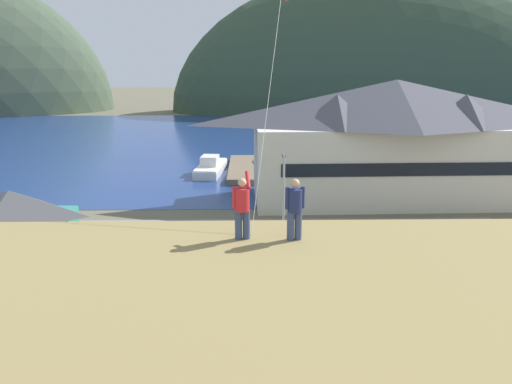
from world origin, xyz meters
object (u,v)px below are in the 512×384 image
(parked_car_front_row_red, at_px, (224,251))
(parked_car_back_row_right, at_px, (425,292))
(moored_boat_outer_mooring, at_px, (271,160))
(person_companion, at_px, (295,207))
(moored_boat_wharfside, at_px, (211,167))
(parking_light_pole, at_px, (284,190))
(wharf_dock, at_px, (242,169))
(parked_car_back_row_left, at_px, (137,255))
(parked_car_mid_row_far, at_px, (496,245))
(parked_car_front_row_silver, at_px, (216,303))
(parked_car_lone_by_shed, at_px, (313,242))
(parked_car_corner_spot, at_px, (390,241))
(person_kite_flyer, at_px, (242,206))
(storage_shed_near_lot, at_px, (14,232))
(parked_car_front_row_end, at_px, (110,305))
(harbor_lodge, at_px, (393,138))

(parked_car_front_row_red, bearing_deg, parked_car_back_row_right, -28.31)
(moored_boat_outer_mooring, bearing_deg, person_companion, -92.23)
(moored_boat_wharfside, bearing_deg, parking_light_pole, -72.86)
(wharf_dock, bearing_deg, parked_car_back_row_left, -102.38)
(parked_car_mid_row_far, xyz_separation_m, parked_car_back_row_right, (-6.84, -6.17, 0.00))
(person_companion, bearing_deg, wharf_dock, 92.54)
(parked_car_front_row_silver, xyz_separation_m, parked_car_lone_by_shed, (5.77, 7.90, 0.00))
(parked_car_front_row_silver, relative_size, parked_car_mid_row_far, 1.01)
(moored_boat_wharfside, bearing_deg, parked_car_corner_spot, -61.94)
(person_kite_flyer, bearing_deg, moored_boat_wharfside, 95.76)
(storage_shed_near_lot, height_order, parked_car_back_row_right, storage_shed_near_lot)
(parking_light_pole, bearing_deg, wharf_dock, 97.71)
(parked_car_corner_spot, distance_m, parked_car_front_row_end, 17.59)
(parked_car_front_row_silver, bearing_deg, parked_car_back_row_left, 130.56)
(parked_car_front_row_red, bearing_deg, parked_car_front_row_end, -127.72)
(parked_car_front_row_silver, bearing_deg, parked_car_corner_spot, 36.25)
(parked_car_corner_spot, distance_m, parking_light_pole, 7.83)
(moored_boat_outer_mooring, relative_size, parked_car_front_row_silver, 1.84)
(moored_boat_outer_mooring, xyz_separation_m, person_kite_flyer, (-3.19, -44.73, 7.47))
(wharf_dock, xyz_separation_m, parked_car_lone_by_shed, (4.79, -25.91, 0.71))
(harbor_lodge, relative_size, parked_car_front_row_end, 6.24)
(harbor_lodge, xyz_separation_m, parked_car_lone_by_shed, (-8.98, -13.36, -4.73))
(harbor_lodge, height_order, person_kite_flyer, harbor_lodge)
(parked_car_corner_spot, bearing_deg, parked_car_back_row_left, -173.28)
(wharf_dock, distance_m, moored_boat_outer_mooring, 4.83)
(moored_boat_wharfside, xyz_separation_m, parked_car_corner_spot, (13.44, -25.20, 0.34))
(parked_car_mid_row_far, height_order, parking_light_pole, parking_light_pole)
(wharf_dock, xyz_separation_m, moored_boat_wharfside, (-3.70, -0.75, 0.37))
(moored_boat_outer_mooring, distance_m, person_companion, 45.48)
(parked_car_corner_spot, height_order, parked_car_lone_by_shed, same)
(moored_boat_wharfside, distance_m, parked_car_corner_spot, 28.56)
(parking_light_pole, distance_m, person_kite_flyer, 19.50)
(wharf_dock, height_order, parked_car_back_row_left, parked_car_back_row_left)
(storage_shed_near_lot, distance_m, parked_car_back_row_left, 7.06)
(parked_car_front_row_end, xyz_separation_m, parked_car_back_row_right, (15.40, 1.01, 0.00))
(parked_car_front_row_silver, height_order, parked_car_lone_by_shed, same)
(moored_boat_outer_mooring, bearing_deg, parked_car_front_row_end, -104.45)
(parked_car_corner_spot, bearing_deg, harbor_lodge, 73.24)
(storage_shed_near_lot, relative_size, moored_boat_outer_mooring, 0.83)
(storage_shed_near_lot, xyz_separation_m, parking_light_pole, (16.04, 5.47, 0.97))
(parked_car_mid_row_far, bearing_deg, harbor_lodge, 100.02)
(wharf_dock, bearing_deg, parked_car_front_row_silver, -91.66)
(moored_boat_outer_mooring, xyz_separation_m, parked_car_back_row_left, (-9.70, -31.03, 0.34))
(storage_shed_near_lot, relative_size, moored_boat_wharfside, 0.77)
(moored_boat_wharfside, bearing_deg, storage_shed_near_lot, -108.63)
(storage_shed_near_lot, relative_size, person_kite_flyer, 3.52)
(parked_car_corner_spot, relative_size, parked_car_mid_row_far, 1.00)
(wharf_dock, distance_m, parked_car_front_row_red, 27.34)
(parked_car_mid_row_far, distance_m, person_companion, 21.94)
(harbor_lodge, xyz_separation_m, person_companion, (-11.92, -29.08, 2.37))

